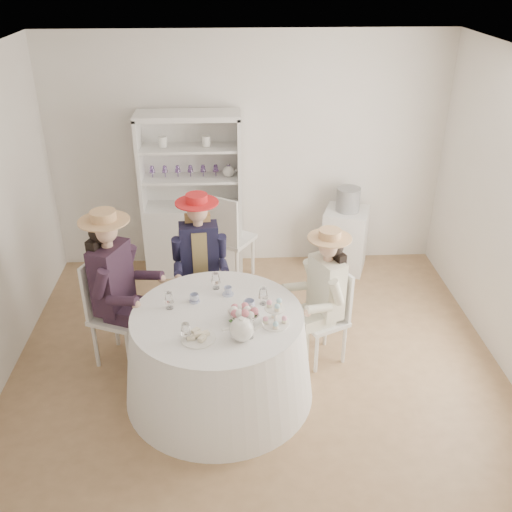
{
  "coord_description": "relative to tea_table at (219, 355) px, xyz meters",
  "views": [
    {
      "loc": [
        -0.22,
        -4.27,
        3.4
      ],
      "look_at": [
        0.0,
        0.1,
        1.05
      ],
      "focal_mm": 40.0,
      "sensor_mm": 36.0,
      "label": 1
    }
  ],
  "objects": [
    {
      "name": "guest_mid",
      "position": [
        -0.18,
        1.02,
        0.41
      ],
      "size": [
        0.53,
        0.55,
        1.43
      ],
      "rotation": [
        0.0,
        0.0,
        0.09
      ],
      "color": "silver",
      "rests_on": "ground"
    },
    {
      "name": "sandwich_plate",
      "position": [
        -0.14,
        -0.32,
        0.42
      ],
      "size": [
        0.27,
        0.27,
        0.06
      ],
      "rotation": [
        0.0,
        0.0,
        -0.25
      ],
      "color": "white",
      "rests_on": "tea_table"
    },
    {
      "name": "guest_right",
      "position": [
        0.94,
        0.42,
        0.35
      ],
      "size": [
        0.56,
        0.51,
        1.34
      ],
      "rotation": [
        0.0,
        0.0,
        -1.13
      ],
      "color": "silver",
      "rests_on": "ground"
    },
    {
      "name": "hutch",
      "position": [
        -0.3,
        2.2,
        0.27
      ],
      "size": [
        1.22,
        0.68,
        1.9
      ],
      "rotation": [
        0.0,
        0.0,
        -0.25
      ],
      "color": "silver",
      "rests_on": "ground"
    },
    {
      "name": "tea_table",
      "position": [
        0.0,
        0.0,
        0.0
      ],
      "size": [
        1.61,
        1.61,
        0.81
      ],
      "rotation": [
        0.0,
        0.0,
        0.24
      ],
      "color": "white",
      "rests_on": "ground"
    },
    {
      "name": "hatbox",
      "position": [
        1.48,
        2.15,
        0.49
      ],
      "size": [
        0.29,
        0.29,
        0.27
      ],
      "primitive_type": "cylinder",
      "rotation": [
        0.0,
        0.0,
        0.08
      ],
      "color": "black",
      "rests_on": "side_table"
    },
    {
      "name": "wall_back",
      "position": [
        0.34,
        2.43,
        0.95
      ],
      "size": [
        4.5,
        0.0,
        4.5
      ],
      "primitive_type": "plane",
      "rotation": [
        1.57,
        0.0,
        0.0
      ],
      "color": "silver",
      "rests_on": "ground"
    },
    {
      "name": "cupcake_stand",
      "position": [
        0.46,
        -0.16,
        0.48
      ],
      "size": [
        0.22,
        0.22,
        0.21
      ],
      "rotation": [
        0.0,
        0.0,
        -0.31
      ],
      "color": "white",
      "rests_on": "tea_table"
    },
    {
      "name": "teacup_c",
      "position": [
        0.26,
        0.06,
        0.45
      ],
      "size": [
        0.12,
        0.12,
        0.08
      ],
      "primitive_type": "imported",
      "rotation": [
        0.0,
        0.0,
        0.22
      ],
      "color": "white",
      "rests_on": "tea_table"
    },
    {
      "name": "guest_left",
      "position": [
        -0.9,
        0.5,
        0.45
      ],
      "size": [
        0.63,
        0.57,
        1.51
      ],
      "rotation": [
        0.0,
        0.0,
        1.18
      ],
      "color": "silver",
      "rests_on": "ground"
    },
    {
      "name": "ceiling",
      "position": [
        0.34,
        0.43,
        2.3
      ],
      "size": [
        4.5,
        4.5,
        0.0
      ],
      "primitive_type": "plane",
      "rotation": [
        3.14,
        0.0,
        0.0
      ],
      "color": "white",
      "rests_on": "wall_back"
    },
    {
      "name": "ground",
      "position": [
        0.34,
        0.43,
        -0.4
      ],
      "size": [
        4.5,
        4.5,
        0.0
      ],
      "primitive_type": "plane",
      "color": "olive",
      "rests_on": "ground"
    },
    {
      "name": "teacup_a",
      "position": [
        -0.19,
        0.2,
        0.44
      ],
      "size": [
        0.1,
        0.1,
        0.06
      ],
      "primitive_type": "imported",
      "rotation": [
        0.0,
        0.0,
        0.3
      ],
      "color": "white",
      "rests_on": "tea_table"
    },
    {
      "name": "teacup_b",
      "position": [
        0.09,
        0.3,
        0.44
      ],
      "size": [
        0.09,
        0.09,
        0.07
      ],
      "primitive_type": "imported",
      "rotation": [
        0.0,
        0.0,
        -0.41
      ],
      "color": "white",
      "rests_on": "tea_table"
    },
    {
      "name": "spare_chair",
      "position": [
        0.09,
        1.93,
        0.17
      ],
      "size": [
        0.61,
        0.61,
        1.06
      ],
      "rotation": [
        0.0,
        0.0,
        2.57
      ],
      "color": "silver",
      "rests_on": "ground"
    },
    {
      "name": "wall_front",
      "position": [
        0.34,
        -1.57,
        0.95
      ],
      "size": [
        4.5,
        0.0,
        4.5
      ],
      "primitive_type": "plane",
      "rotation": [
        -1.57,
        0.0,
        0.0
      ],
      "color": "silver",
      "rests_on": "ground"
    },
    {
      "name": "table_teapot",
      "position": [
        0.19,
        -0.33,
        0.49
      ],
      "size": [
        0.26,
        0.19,
        0.2
      ],
      "rotation": [
        0.0,
        0.0,
        -0.16
      ],
      "color": "white",
      "rests_on": "tea_table"
    },
    {
      "name": "flower_bowl",
      "position": [
        0.21,
        -0.09,
        0.44
      ],
      "size": [
        0.31,
        0.31,
        0.06
      ],
      "primitive_type": "imported",
      "rotation": [
        0.0,
        0.0,
        0.42
      ],
      "color": "white",
      "rests_on": "tea_table"
    },
    {
      "name": "stemware_set",
      "position": [
        0.0,
        0.0,
        0.48
      ],
      "size": [
        0.85,
        0.82,
        0.15
      ],
      "color": "white",
      "rests_on": "tea_table"
    },
    {
      "name": "side_table",
      "position": [
        1.48,
        2.15,
        -0.03
      ],
      "size": [
        0.62,
        0.62,
        0.75
      ],
      "primitive_type": "cube",
      "rotation": [
        0.0,
        0.0,
        -0.34
      ],
      "color": "silver",
      "rests_on": "ground"
    },
    {
      "name": "flower_arrangement",
      "position": [
        0.2,
        -0.1,
        0.49
      ],
      "size": [
        0.18,
        0.17,
        0.07
      ],
      "rotation": [
        0.0,
        0.0,
        0.1
      ],
      "color": "#D26979",
      "rests_on": "tea_table"
    }
  ]
}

